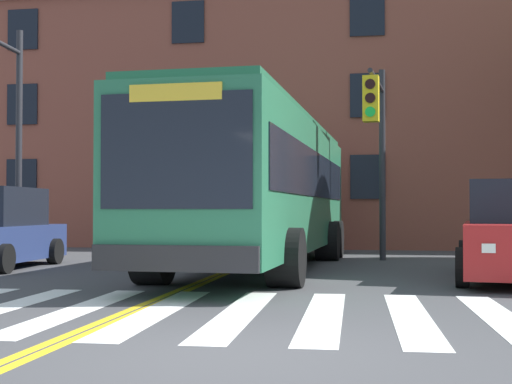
# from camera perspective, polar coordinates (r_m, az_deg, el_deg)

# --- Properties ---
(ground_plane) EXTENTS (120.00, 120.00, 0.00)m
(ground_plane) POSITION_cam_1_polar(r_m,az_deg,el_deg) (6.49, -1.22, -12.73)
(ground_plane) COLOR #424244
(crosswalk) EXTENTS (10.91, 4.60, 0.01)m
(crosswalk) POSITION_cam_1_polar(r_m,az_deg,el_deg) (8.86, -1.37, -9.65)
(crosswalk) COLOR white
(crosswalk) RESTS_ON ground
(lane_line_yellow_inner) EXTENTS (0.12, 36.00, 0.01)m
(lane_line_yellow_inner) POSITION_cam_1_polar(r_m,az_deg,el_deg) (22.86, 1.76, -4.62)
(lane_line_yellow_inner) COLOR gold
(lane_line_yellow_inner) RESTS_ON ground
(lane_line_yellow_outer) EXTENTS (0.12, 36.00, 0.01)m
(lane_line_yellow_outer) POSITION_cam_1_polar(r_m,az_deg,el_deg) (22.84, 2.16, -4.62)
(lane_line_yellow_outer) COLOR gold
(lane_line_yellow_outer) RESTS_ON ground
(city_bus) EXTENTS (3.20, 12.06, 3.25)m
(city_bus) POSITION_cam_1_polar(r_m,az_deg,el_deg) (15.53, 0.47, 0.45)
(city_bus) COLOR #28704C
(city_bus) RESTS_ON ground
(car_silver_behind_bus) EXTENTS (2.10, 4.12, 1.77)m
(car_silver_behind_bus) POSITION_cam_1_polar(r_m,az_deg,el_deg) (25.86, 5.78, -2.44)
(car_silver_behind_bus) COLOR #B7BABF
(car_silver_behind_bus) RESTS_ON ground
(traffic_light_overhead) EXTENTS (0.53, 2.86, 4.82)m
(traffic_light_overhead) POSITION_cam_1_polar(r_m,az_deg,el_deg) (17.14, 9.70, 4.88)
(traffic_light_overhead) COLOR #28282D
(traffic_light_overhead) RESTS_ON ground
(building_facade) EXTENTS (29.37, 7.23, 9.26)m
(building_facade) POSITION_cam_1_polar(r_m,az_deg,el_deg) (26.52, 8.99, 5.87)
(building_facade) COLOR brown
(building_facade) RESTS_ON ground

